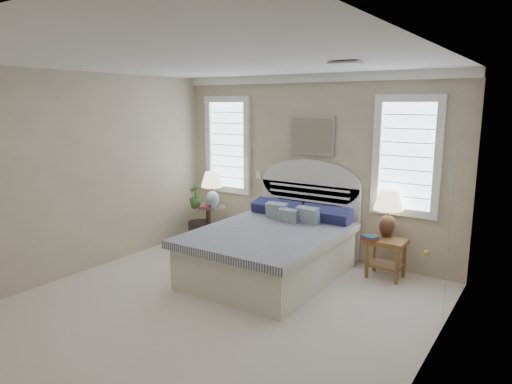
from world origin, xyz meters
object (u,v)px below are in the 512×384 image
Objects in this scene: bed at (275,246)px; floor_pot at (200,232)px; side_table_left at (208,220)px; lamp_right at (388,208)px; nightstand_right at (386,250)px; lamp_left at (212,186)px.

bed is 1.90m from floor_pot.
side_table_left is 2.96m from lamp_right.
side_table_left is at bearing -178.06° from nightstand_right.
lamp_left is at bearing -177.20° from nightstand_right.
lamp_right is at bearing 33.54° from bed.
nightstand_right is 0.83× the size of lamp_right.
bed is 3.57× the size of lamp_right.
floor_pot is at bearing -178.53° from lamp_left.
lamp_left is 2.80m from lamp_right.
lamp_right is at bearing 5.70° from lamp_left.
side_table_left is at bearing -175.29° from lamp_right.
nightstand_right is at bearing -71.78° from lamp_right.
lamp_left is (0.12, -0.04, 0.60)m from side_table_left.
lamp_right is (3.06, 0.28, 0.74)m from floor_pot.
lamp_right is at bearing 108.22° from nightstand_right.
bed is 1.60m from lamp_right.
bed is 3.92× the size of lamp_left.
nightstand_right is at bearing 28.03° from bed.
lamp_left is at bearing 160.06° from bed.
nightstand_right is 0.91× the size of lamp_left.
side_table_left is at bearing 16.64° from floor_pot.
floor_pot is 0.86m from lamp_left.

